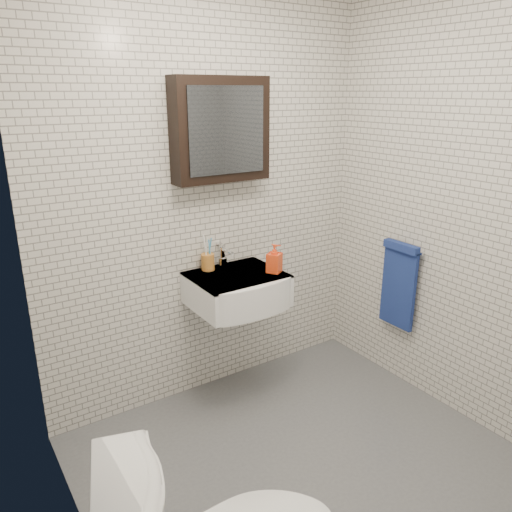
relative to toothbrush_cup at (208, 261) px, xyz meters
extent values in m
cube|color=#53555B|center=(0.06, -0.94, -0.90)|extent=(2.20, 2.00, 0.01)
cube|color=silver|center=(0.06, 0.06, 0.34)|extent=(2.20, 0.02, 2.50)
cube|color=silver|center=(-1.04, -0.94, 0.34)|extent=(0.02, 2.00, 2.50)
cube|color=silver|center=(1.16, -0.94, 0.34)|extent=(0.02, 2.00, 2.50)
cube|color=white|center=(0.11, -0.17, -0.16)|extent=(0.55, 0.45, 0.20)
cylinder|color=silver|center=(0.11, -0.15, -0.07)|extent=(0.31, 0.31, 0.02)
cylinder|color=silver|center=(0.11, -0.15, -0.06)|extent=(0.04, 0.04, 0.01)
cube|color=white|center=(0.11, -0.17, -0.06)|extent=(0.55, 0.45, 0.01)
cylinder|color=silver|center=(0.11, 0.00, -0.03)|extent=(0.06, 0.06, 0.06)
cylinder|color=silver|center=(0.11, 0.00, 0.03)|extent=(0.03, 0.03, 0.08)
cylinder|color=silver|center=(0.11, -0.06, 0.06)|extent=(0.02, 0.12, 0.02)
cube|color=silver|center=(0.11, 0.03, 0.09)|extent=(0.02, 0.09, 0.01)
cube|color=black|center=(0.11, -0.01, 0.79)|extent=(0.60, 0.14, 0.60)
cube|color=#3F444C|center=(0.11, -0.09, 0.79)|extent=(0.49, 0.01, 0.49)
cylinder|color=silver|center=(1.12, -0.59, 0.04)|extent=(0.02, 0.30, 0.02)
cylinder|color=silver|center=(1.14, -0.46, 0.04)|extent=(0.04, 0.02, 0.02)
cylinder|color=silver|center=(1.14, -0.72, 0.04)|extent=(0.04, 0.02, 0.02)
cube|color=navy|center=(1.10, -0.59, -0.23)|extent=(0.03, 0.26, 0.54)
cube|color=navy|center=(1.09, -0.59, 0.06)|extent=(0.05, 0.26, 0.05)
cylinder|color=#B8742E|center=(0.00, 0.00, -0.01)|extent=(0.11, 0.11, 0.10)
cylinder|color=white|center=(-0.02, -0.01, 0.06)|extent=(0.02, 0.03, 0.20)
cylinder|color=#3F94CA|center=(0.01, -0.01, 0.05)|extent=(0.02, 0.02, 0.18)
cylinder|color=white|center=(-0.01, 0.01, 0.07)|extent=(0.02, 0.04, 0.21)
cylinder|color=#3F94CA|center=(0.02, 0.01, 0.06)|extent=(0.03, 0.04, 0.18)
imported|color=orange|center=(0.32, -0.26, 0.03)|extent=(0.11, 0.11, 0.18)
camera|label=1|loc=(-1.38, -2.61, 1.01)|focal=35.00mm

